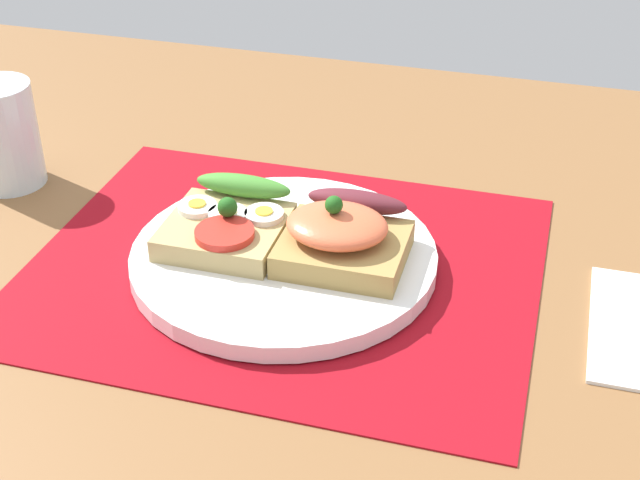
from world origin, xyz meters
The scene contains 6 objects.
ground_plane centered at (0.00, 0.00, -1.60)cm, with size 120.00×90.00×3.20cm, color brown.
placemat centered at (0.00, 0.00, 0.15)cm, with size 40.26×33.24×0.30cm, color maroon.
plate centered at (0.00, 0.00, 1.01)cm, with size 24.43×24.43×1.42cm, color white.
sandwich_egg_tomato centered at (-4.83, 0.32, 3.13)cm, with size 9.35×10.41×4.06cm.
sandwich_salmon centered at (4.68, 0.39, 3.71)cm, with size 9.64×9.87×5.55cm.
drinking_glass centered at (-28.92, 6.75, 4.87)cm, with size 6.44×6.44×9.73cm, color silver.
Camera 1 is at (19.27, -57.37, 41.28)cm, focal length 51.11 mm.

